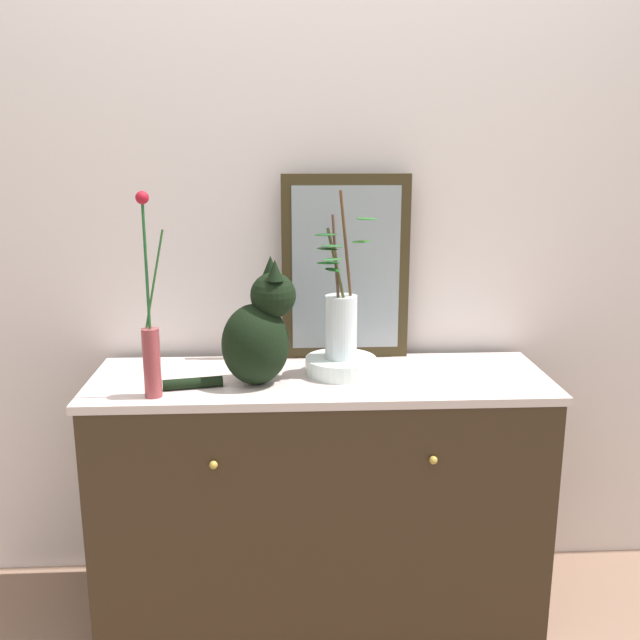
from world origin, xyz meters
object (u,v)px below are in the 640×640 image
Objects in this scene: sideboard at (320,495)px; cat_sitting at (259,333)px; mirror_leaning at (346,268)px; vase_glass_clear at (341,320)px; vase_slim_green at (151,345)px; bowl_porcelain at (341,365)px.

sideboard is 0.59m from cat_sitting.
mirror_leaning reaches higher than sideboard.
vase_glass_clear is (-0.03, -0.18, -0.13)m from mirror_leaning.
vase_slim_green is (-0.30, -0.10, -0.00)m from cat_sitting.
sideboard is 0.43m from bowl_porcelain.
sideboard is at bearing -158.74° from vase_glass_clear.
bowl_porcelain is 0.15m from vase_glass_clear.
sideboard is 0.75m from vase_slim_green.
vase_slim_green is 0.58m from vase_glass_clear.
cat_sitting is (-0.18, -0.05, 0.56)m from sideboard.
mirror_leaning is at bearing 43.38° from cat_sitting.
vase_slim_green is at bearing -161.65° from vase_glass_clear.
mirror_leaning is 0.70m from vase_slim_green.
sideboard is at bearing 17.95° from vase_slim_green.
cat_sitting is at bearing -161.72° from bowl_porcelain.
cat_sitting is 0.76× the size of vase_glass_clear.
bowl_porcelain is at bearing -98.91° from mirror_leaning.
vase_glass_clear reaches higher than bowl_porcelain.
sideboard is at bearing -156.86° from bowl_porcelain.
vase_slim_green reaches higher than vase_glass_clear.
cat_sitting is (-0.28, -0.26, -0.15)m from mirror_leaning.
sideboard is 3.58× the size of cat_sitting.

